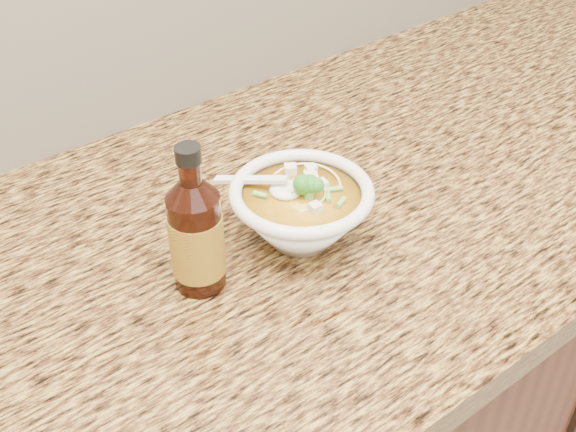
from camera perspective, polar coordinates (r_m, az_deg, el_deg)
counter_slab at (r=0.85m, az=-12.22°, el=-6.31°), size 4.00×0.68×0.04m
soup_bowl at (r=0.86m, az=1.05°, el=0.29°), size 0.17×0.18×0.09m
hot_sauce_bottle at (r=0.78m, az=-7.26°, el=-1.55°), size 0.07×0.07×0.18m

